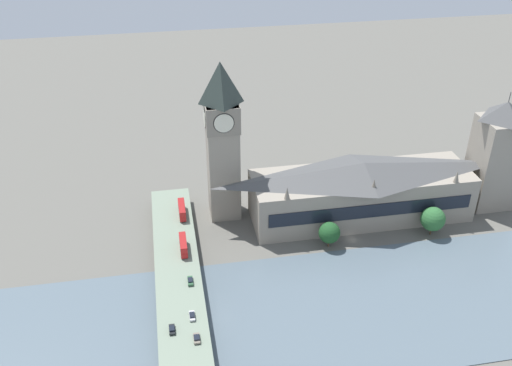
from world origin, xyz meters
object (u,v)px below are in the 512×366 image
(double_decker_bus_rear, at_px, (183,245))
(parliament_hall, at_px, (361,190))
(clock_tower, at_px, (222,138))
(car_northbound_tail, at_px, (197,338))
(road_bridge, at_px, (182,318))
(car_northbound_mid, at_px, (192,316))
(car_southbound_mid, at_px, (190,281))
(double_decker_bus_lead, at_px, (182,209))
(car_northbound_lead, at_px, (172,329))
(victoria_tower, at_px, (496,155))

(double_decker_bus_rear, bearing_deg, parliament_hall, -75.62)
(clock_tower, relative_size, car_northbound_tail, 15.60)
(road_bridge, distance_m, car_northbound_mid, 3.91)
(clock_tower, xyz_separation_m, car_northbound_tail, (-74.79, 18.24, -28.45))
(double_decker_bus_rear, xyz_separation_m, car_southbound_mid, (-17.93, -0.98, -1.93))
(parliament_hall, relative_size, car_southbound_mid, 19.63)
(double_decker_bus_lead, relative_size, car_northbound_lead, 2.76)
(double_decker_bus_lead, bearing_deg, car_northbound_mid, 179.14)
(car_southbound_mid, bearing_deg, car_northbound_mid, 177.33)
(double_decker_bus_lead, height_order, car_northbound_tail, double_decker_bus_lead)
(car_northbound_mid, bearing_deg, car_northbound_tail, -176.54)
(parliament_hall, xyz_separation_m, double_decker_bus_lead, (4.46, 72.74, -3.76))
(road_bridge, height_order, car_northbound_tail, car_northbound_tail)
(car_northbound_tail, bearing_deg, car_northbound_lead, 55.09)
(double_decker_bus_rear, xyz_separation_m, car_northbound_tail, (-44.20, -0.79, -1.96))
(victoria_tower, bearing_deg, car_southbound_mid, 105.88)
(victoria_tower, relative_size, car_northbound_lead, 12.15)
(road_bridge, bearing_deg, clock_tower, -19.04)
(victoria_tower, bearing_deg, clock_tower, 84.06)
(double_decker_bus_rear, relative_size, car_northbound_lead, 2.57)
(victoria_tower, height_order, car_southbound_mid, victoria_tower)
(double_decker_bus_lead, relative_size, car_northbound_tail, 2.72)
(clock_tower, xyz_separation_m, double_decker_bus_rear, (-30.60, 19.03, -26.49))
(parliament_hall, xyz_separation_m, clock_tower, (11.67, 54.79, 22.82))
(victoria_tower, bearing_deg, car_northbound_lead, 113.02)
(victoria_tower, height_order, double_decker_bus_rear, victoria_tower)
(parliament_hall, xyz_separation_m, car_northbound_mid, (-53.46, 73.61, -5.61))
(double_decker_bus_rear, height_order, car_southbound_mid, double_decker_bus_rear)
(clock_tower, bearing_deg, car_southbound_mid, 159.60)
(road_bridge, bearing_deg, parliament_hall, -55.89)
(victoria_tower, height_order, car_northbound_lead, victoria_tower)
(car_northbound_lead, distance_m, car_northbound_tail, 8.65)
(road_bridge, height_order, double_decker_bus_lead, double_decker_bus_lead)
(car_northbound_lead, bearing_deg, clock_tower, -19.93)
(double_decker_bus_lead, distance_m, car_northbound_mid, 57.96)
(car_southbound_mid, bearing_deg, road_bridge, 165.49)
(road_bridge, xyz_separation_m, double_decker_bus_rear, (33.05, -2.94, 3.75))
(clock_tower, distance_m, double_decker_bus_rear, 44.72)
(double_decker_bus_rear, relative_size, car_northbound_tail, 2.54)
(car_northbound_lead, bearing_deg, victoria_tower, -66.98)
(double_decker_bus_lead, xyz_separation_m, car_northbound_tail, (-67.58, 0.29, -1.87))
(car_northbound_lead, distance_m, car_southbound_mid, 22.53)
(clock_tower, relative_size, car_southbound_mid, 14.52)
(parliament_hall, distance_m, car_northbound_lead, 99.17)
(parliament_hall, xyz_separation_m, car_northbound_tail, (-63.12, 73.03, -5.63))
(clock_tower, distance_m, victoria_tower, 112.95)
(clock_tower, distance_m, car_northbound_lead, 79.55)
(car_northbound_mid, height_order, car_southbound_mid, car_southbound_mid)
(car_southbound_mid, bearing_deg, car_northbound_lead, 161.14)
(parliament_hall, relative_size, car_northbound_tail, 21.09)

